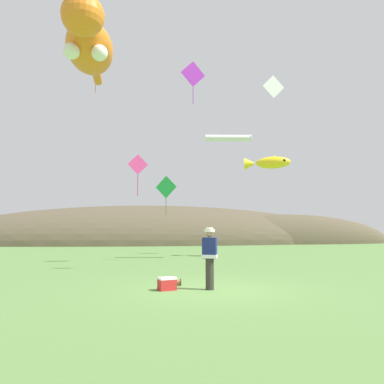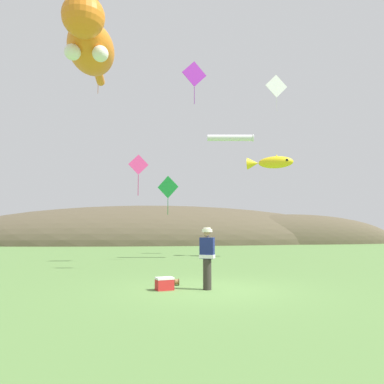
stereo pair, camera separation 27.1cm
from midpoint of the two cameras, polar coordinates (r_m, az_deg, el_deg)
The scene contains 13 objects.
ground_plane at distance 11.01m, azimuth 3.64°, elevation -14.66°, with size 120.00×120.00×0.00m, color #5B8442.
distant_hill_ridge at distance 43.22m, azimuth -2.13°, elevation -7.82°, with size 52.02×14.26×8.63m.
festival_attendant at distance 10.91m, azimuth 3.05°, elevation -9.70°, with size 0.49×0.40×1.77m.
kite_spool at distance 11.79m, azimuth -1.66°, elevation -13.54°, with size 0.14×0.21×0.21m.
picnic_cooler at distance 10.94m, azimuth -3.48°, elevation -13.76°, with size 0.56×0.45×0.36m.
kite_giant_cat at distance 19.21m, azimuth -14.90°, elevation 20.87°, with size 2.16×7.65×2.32m.
kite_fish_windsock at distance 23.51m, azimuth 12.20°, elevation 4.42°, with size 2.84×1.86×0.86m.
kite_tube_streamer at distance 21.87m, azimuth 6.31°, elevation 8.20°, with size 2.69×0.75×0.44m.
kite_diamond_white at distance 26.21m, azimuth 13.03°, elevation 15.42°, with size 1.55×0.14×2.45m.
kite_diamond_green at distance 20.46m, azimuth -3.30°, elevation 0.71°, with size 1.10×0.61×2.14m.
kite_diamond_orange at distance 24.33m, azimuth -13.74°, elevation 17.48°, with size 0.90×0.57×1.95m.
kite_diamond_violet at distance 19.78m, azimuth 0.76°, elevation 17.50°, with size 1.30×0.32×2.23m.
kite_diamond_pink at distance 16.14m, azimuth -7.69°, elevation 4.06°, with size 0.86×0.14×1.77m.
Camera 2 is at (-2.01, -10.68, 1.75)m, focal length 35.00 mm.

